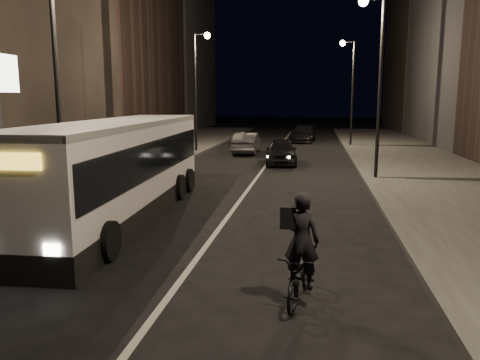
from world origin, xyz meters
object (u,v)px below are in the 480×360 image
at_px(streetlight_right_mid, 375,63).
at_px(streetlight_left_near, 62,49).
at_px(cyclist_on_bicycle, 301,266).
at_px(streetlight_left_far, 199,76).
at_px(car_far, 303,134).
at_px(streetlight_right_far, 350,79).
at_px(car_near, 281,151).
at_px(city_bus, 119,166).
at_px(car_mid, 247,143).

bearing_deg(streetlight_right_mid, streetlight_left_near, -143.12).
bearing_deg(cyclist_on_bicycle, streetlight_left_far, 118.46).
relative_size(streetlight_left_far, car_far, 1.63).
height_order(streetlight_right_mid, streetlight_right_far, same).
bearing_deg(streetlight_right_far, streetlight_left_near, -113.96).
bearing_deg(car_near, streetlight_left_near, -119.66).
bearing_deg(streetlight_right_far, cyclist_on_bicycle, -95.34).
relative_size(streetlight_right_mid, city_bus, 0.70).
xyz_separation_m(cyclist_on_bicycle, car_mid, (-4.49, 24.09, 0.02)).
xyz_separation_m(streetlight_left_near, car_near, (6.13, 13.10, -4.61)).
xyz_separation_m(streetlight_left_near, car_far, (7.08, 27.75, -4.64)).
relative_size(streetlight_right_mid, streetlight_left_far, 1.00).
bearing_deg(cyclist_on_bicycle, streetlight_left_near, 152.90).
relative_size(streetlight_left_near, car_mid, 1.82).
height_order(streetlight_right_mid, city_bus, streetlight_right_mid).
relative_size(car_near, car_far, 0.89).
distance_m(streetlight_right_mid, cyclist_on_bicycle, 15.03).
bearing_deg(cyclist_on_bicycle, streetlight_right_far, 95.00).
height_order(city_bus, car_mid, city_bus).
bearing_deg(streetlight_left_near, car_mid, 79.43).
height_order(city_bus, car_far, city_bus).
bearing_deg(streetlight_right_far, streetlight_left_far, -150.64).
xyz_separation_m(streetlight_right_mid, streetlight_left_near, (-10.66, -8.00, 0.00)).
xyz_separation_m(streetlight_left_near, city_bus, (1.92, -0.41, -3.67)).
bearing_deg(car_far, streetlight_right_far, -41.09).
relative_size(streetlight_right_mid, streetlight_left_near, 1.00).
relative_size(streetlight_right_far, car_far, 1.63).
height_order(streetlight_left_near, car_mid, streetlight_left_near).
bearing_deg(streetlight_right_far, city_bus, -109.71).
bearing_deg(car_mid, car_far, -111.97).
distance_m(streetlight_right_far, city_bus, 26.19).
bearing_deg(car_mid, car_near, 118.03).
relative_size(streetlight_left_near, city_bus, 0.70).
distance_m(streetlight_left_far, car_near, 9.10).
height_order(city_bus, car_near, city_bus).
relative_size(streetlight_right_far, cyclist_on_bicycle, 3.77).
bearing_deg(city_bus, cyclist_on_bicycle, -45.76).
xyz_separation_m(streetlight_left_near, car_mid, (3.37, 18.07, -4.63)).
distance_m(streetlight_right_far, streetlight_left_near, 26.26).
bearing_deg(streetlight_left_near, cyclist_on_bicycle, -37.44).
height_order(car_near, car_mid, car_near).
relative_size(streetlight_right_mid, car_mid, 1.82).
bearing_deg(streetlight_right_far, car_near, -112.57).
distance_m(streetlight_right_mid, car_mid, 13.26).
xyz_separation_m(streetlight_right_far, streetlight_left_near, (-10.66, -24.00, 0.00)).
bearing_deg(streetlight_left_far, streetlight_right_far, 29.36).
distance_m(streetlight_right_mid, streetlight_left_far, 14.62).
bearing_deg(city_bus, streetlight_right_mid, 41.50).
distance_m(cyclist_on_bicycle, car_near, 19.19).
distance_m(streetlight_left_near, car_near, 15.18).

